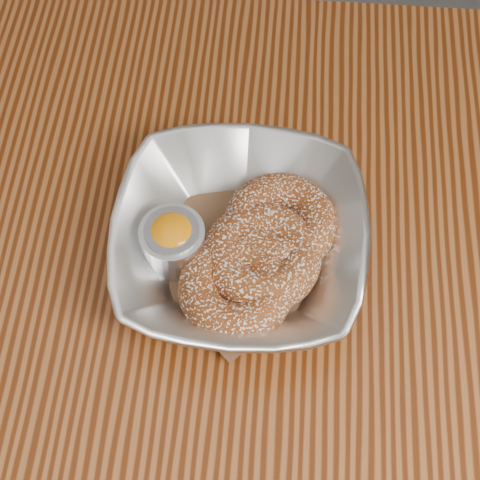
# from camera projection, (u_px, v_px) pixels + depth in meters

# --- Properties ---
(table) EXTENTS (1.20, 0.80, 0.75)m
(table) POSITION_uv_depth(u_px,v_px,m) (287.00, 382.00, 0.70)
(table) COLOR brown
(table) RESTS_ON ground_plane
(serving_bowl) EXTENTS (0.22, 0.22, 0.05)m
(serving_bowl) POSITION_uv_depth(u_px,v_px,m) (240.00, 242.00, 0.63)
(serving_bowl) COLOR silver
(serving_bowl) RESTS_ON table
(parchment) EXTENTS (0.21, 0.21, 0.00)m
(parchment) POSITION_uv_depth(u_px,v_px,m) (240.00, 252.00, 0.64)
(parchment) COLOR brown
(parchment) RESTS_ON table
(donut_back) EXTENTS (0.10, 0.10, 0.03)m
(donut_back) POSITION_uv_depth(u_px,v_px,m) (280.00, 223.00, 0.63)
(donut_back) COLOR maroon
(donut_back) RESTS_ON parchment
(donut_front) EXTENTS (0.12, 0.12, 0.03)m
(donut_front) POSITION_uv_depth(u_px,v_px,m) (236.00, 289.00, 0.60)
(donut_front) COLOR maroon
(donut_front) RESTS_ON parchment
(donut_extra) EXTENTS (0.12, 0.12, 0.04)m
(donut_extra) POSITION_uv_depth(u_px,v_px,m) (261.00, 257.00, 0.62)
(donut_extra) COLOR maroon
(donut_extra) RESTS_ON parchment
(ramekin) EXTENTS (0.06, 0.06, 0.05)m
(ramekin) POSITION_uv_depth(u_px,v_px,m) (173.00, 241.00, 0.62)
(ramekin) COLOR silver
(ramekin) RESTS_ON table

